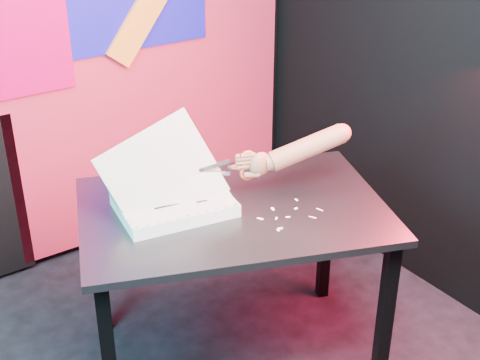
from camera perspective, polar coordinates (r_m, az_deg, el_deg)
room at (r=1.90m, az=-4.84°, el=6.36°), size 3.01×3.01×2.71m
backdrop at (r=3.33m, az=-16.62°, el=7.35°), size 2.88×0.05×2.08m
work_table at (r=2.63m, az=-0.61°, el=-4.07°), size 1.38×1.15×0.75m
printout_stack at (r=2.56m, az=-5.70°, el=-1.90°), size 0.50×0.37×0.39m
scissors at (r=2.59m, az=0.33°, el=1.21°), size 0.21×0.09×0.13m
hand_forearm at (r=2.63m, az=5.07°, el=2.56°), size 0.43×0.20×0.19m
paper_clippings at (r=2.53m, az=4.00°, el=-3.05°), size 0.25×0.16×0.00m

